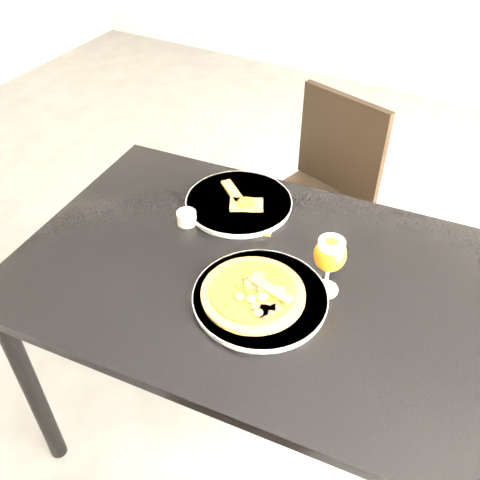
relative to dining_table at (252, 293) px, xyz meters
The scene contains 10 objects.
ground 0.76m from the dining_table, 152.33° to the right, with size 6.00×6.00×0.00m, color #545456.
dining_table is the anchor object (origin of this frame).
chair_far 0.78m from the dining_table, 97.30° to the left, with size 0.48×0.48×0.84m.
plate_main 0.15m from the dining_table, 53.03° to the right, with size 0.32×0.32×0.02m, color silver.
pizza 0.16m from the dining_table, 61.42° to the right, with size 0.25×0.25×0.03m.
plate_second 0.29m from the dining_table, 125.74° to the left, with size 0.31×0.31×0.02m, color silver.
crust_scraps 0.29m from the dining_table, 124.04° to the left, with size 0.17×0.13×0.01m.
loose_crust 0.18m from the dining_table, 118.62° to the left, with size 0.11×0.03×0.01m, color #A07326.
sauce_cup 0.28m from the dining_table, 162.55° to the left, with size 0.06×0.06×0.04m.
beer_glass 0.28m from the dining_table, ahead, with size 0.08×0.08×0.16m.
Camera 1 is at (0.78, -0.69, 1.69)m, focal length 40.00 mm.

